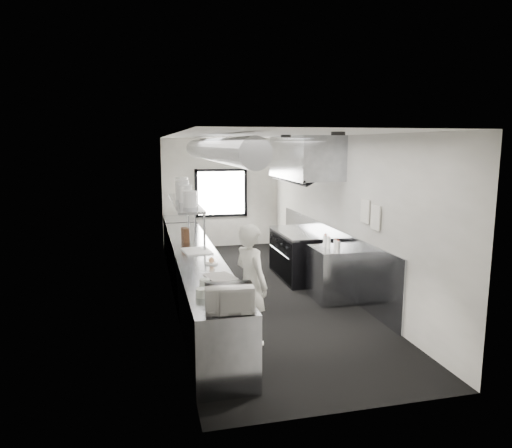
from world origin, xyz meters
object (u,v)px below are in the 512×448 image
exhaust_hood (304,158)px  bottle_station (332,274)px  microwave (229,298)px  cutting_board (197,251)px  pass_shelf (185,203)px  squeeze_bottle_c (329,243)px  squeeze_bottle_e (325,239)px  far_work_table (180,237)px  squeeze_bottle_d (325,241)px  line_cook (251,284)px  plate_stack_d (182,187)px  deli_tub_b (204,283)px  squeeze_bottle_a (338,247)px  plate_stack_c (182,190)px  squeeze_bottle_b (335,245)px  plate_stack_b (185,194)px  plate_stack_a (190,199)px  knife_block (185,235)px  prep_counter (197,279)px  range (300,255)px  deli_tub_a (202,293)px  small_plate (212,263)px

exhaust_hood → bottle_station: (0.05, -1.40, -1.94)m
microwave → cutting_board: microwave is taller
pass_shelf → squeeze_bottle_c: size_ratio=14.98×
squeeze_bottle_c → squeeze_bottle_e: squeeze_bottle_c is taller
far_work_table → squeeze_bottle_d: (2.21, -3.76, 0.55)m
line_cook → plate_stack_d: plate_stack_d is taller
deli_tub_b → squeeze_bottle_d: 2.92m
microwave → squeeze_bottle_a: (2.20, 2.24, -0.04)m
squeeze_bottle_e → plate_stack_c: bearing=144.3°
squeeze_bottle_b → squeeze_bottle_d: squeeze_bottle_d is taller
plate_stack_b → plate_stack_a: bearing=-88.7°
exhaust_hood → knife_block: bearing=-173.2°
plate_stack_b → squeeze_bottle_b: (2.32, -1.66, -0.74)m
pass_shelf → plate_stack_c: bearing=93.7°
far_work_table → deli_tub_b: bearing=-91.0°
cutting_board → plate_stack_a: 0.96m
prep_counter → plate_stack_a: (-0.02, 0.63, 1.26)m
exhaust_hood → squeeze_bottle_e: 1.77m
squeeze_bottle_e → exhaust_hood: bearing=92.1°
line_cook → pass_shelf: bearing=-12.1°
plate_stack_c → squeeze_bottle_b: plate_stack_c is taller
exhaust_hood → prep_counter: bearing=-151.9°
line_cook → knife_block: line_cook is taller
cutting_board → range: bearing=26.8°
exhaust_hood → pass_shelf: 2.46m
squeeze_bottle_a → squeeze_bottle_b: bearing=79.7°
deli_tub_a → small_plate: (0.33, 1.49, -0.04)m
range → plate_stack_c: plate_stack_c is taller
bottle_station → plate_stack_b: size_ratio=2.75×
exhaust_hood → squeeze_bottle_d: 1.87m
line_cook → plate_stack_b: plate_stack_b is taller
far_work_table → squeeze_bottle_d: bearing=-59.5°
range → line_cook: bearing=-120.3°
range → squeeze_bottle_a: bearing=-88.2°
line_cook → small_plate: 0.94m
pass_shelf → squeeze_bottle_b: (2.32, -1.84, -0.55)m
exhaust_hood → deli_tub_b: size_ratio=17.14×
knife_block → squeeze_bottle_c: size_ratio=1.26×
line_cook → deli_tub_a: line_cook is taller
bottle_station → microwave: 3.49m
deli_tub_b → squeeze_bottle_c: (2.32, 1.64, 0.05)m
plate_stack_a → prep_counter: bearing=-88.0°
squeeze_bottle_b → squeeze_bottle_e: (0.01, 0.45, 0.01)m
line_cook → squeeze_bottle_e: 2.45m
small_plate → squeeze_bottle_c: 2.16m
deli_tub_a → squeeze_bottle_e: squeeze_bottle_e is taller
pass_shelf → cutting_board: (0.06, -1.40, -0.63)m
pass_shelf → microwave: pass_shelf is taller
microwave → squeeze_bottle_b: bearing=52.2°
small_plate → squeeze_bottle_c: size_ratio=0.96×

